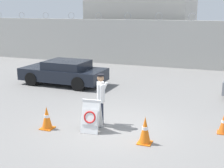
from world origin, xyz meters
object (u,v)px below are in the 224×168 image
object	(u,v)px
parked_car_front_coupe	(64,72)
traffic_cone_far	(224,123)
traffic_cone_near	(47,118)
barricade_sign	(91,116)
traffic_cone_mid	(145,130)
security_guard	(101,97)

from	to	relation	value
parked_car_front_coupe	traffic_cone_far	bearing A→B (deg)	155.01
traffic_cone_near	traffic_cone_far	xyz separation A→B (m)	(5.26, 1.55, -0.04)
barricade_sign	traffic_cone_near	size ratio (longest dim) A/B	1.38
traffic_cone_mid	parked_car_front_coupe	world-z (taller)	parked_car_front_coupe
parked_car_front_coupe	traffic_cone_mid	bearing A→B (deg)	137.67
barricade_sign	traffic_cone_mid	world-z (taller)	barricade_sign
barricade_sign	traffic_cone_near	bearing A→B (deg)	-171.86
barricade_sign	security_guard	distance (m)	0.73
barricade_sign	parked_car_front_coupe	size ratio (longest dim) A/B	0.24
traffic_cone_near	traffic_cone_mid	distance (m)	3.19
barricade_sign	parked_car_front_coupe	bearing A→B (deg)	120.95
security_guard	traffic_cone_mid	distance (m)	2.00
security_guard	traffic_cone_near	xyz separation A→B (m)	(-1.48, -0.90, -0.58)
traffic_cone_far	barricade_sign	bearing A→B (deg)	-162.53
security_guard	barricade_sign	bearing A→B (deg)	143.32
barricade_sign	traffic_cone_mid	size ratio (longest dim) A/B	1.26
barricade_sign	parked_car_front_coupe	distance (m)	6.36
traffic_cone_mid	traffic_cone_far	xyz separation A→B (m)	(2.07, 1.55, -0.07)
barricade_sign	traffic_cone_far	distance (m)	4.06
traffic_cone_mid	parked_car_front_coupe	xyz separation A→B (m)	(-5.56, 5.45, 0.22)
traffic_cone_near	parked_car_front_coupe	size ratio (longest dim) A/B	0.17
traffic_cone_mid	barricade_sign	bearing A→B (deg)	169.57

